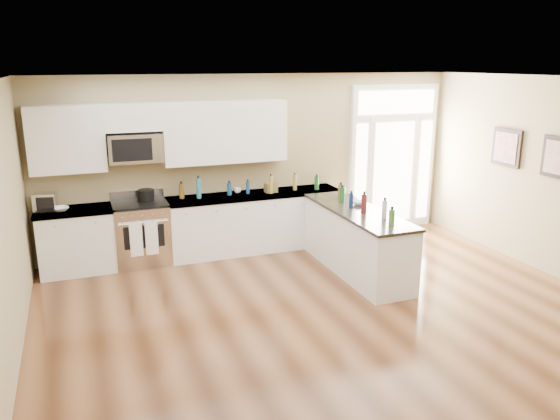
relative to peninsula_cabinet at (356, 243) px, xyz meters
name	(u,v)px	position (x,y,z in m)	size (l,w,h in m)	color
ground	(379,357)	(-0.93, -2.24, -0.43)	(8.00, 8.00, 0.00)	#482814
room_shell	(387,199)	(-0.93, -2.24, 1.27)	(8.00, 8.00, 8.00)	tan
back_cabinet_left	(78,242)	(-3.80, 1.45, 0.00)	(1.10, 0.66, 0.94)	white
back_cabinet_right	(255,224)	(-1.08, 1.45, 0.00)	(2.85, 0.66, 0.94)	white
peninsula_cabinet	(356,243)	(0.00, 0.00, 0.00)	(0.69, 2.32, 0.94)	white
upper_cabinet_left	(66,139)	(-3.81, 1.59, 1.49)	(1.04, 0.33, 0.95)	white
upper_cabinet_right	(225,132)	(-1.50, 1.59, 1.49)	(1.94, 0.33, 0.95)	white
upper_cabinet_short	(133,117)	(-2.88, 1.59, 1.77)	(0.82, 0.33, 0.40)	white
microwave	(135,148)	(-2.88, 1.56, 1.33)	(0.78, 0.41, 0.42)	silver
entry_door	(393,158)	(1.62, 1.71, 0.87)	(1.70, 0.10, 2.60)	white
wall_art_near	(506,148)	(2.54, -0.04, 1.27)	(0.05, 0.58, 0.58)	black
wall_art_far	(559,158)	(2.54, -1.04, 1.27)	(0.05, 0.58, 0.58)	black
kitchen_range	(142,233)	(-2.88, 1.45, 0.04)	(0.80, 0.71, 1.08)	silver
stockpot	(146,195)	(-2.76, 1.55, 0.61)	(0.24, 0.24, 0.19)	black
toaster_oven	(45,202)	(-4.17, 1.51, 0.63)	(0.30, 0.23, 0.26)	silver
cardboard_box	(271,188)	(-0.80, 1.44, 0.58)	(0.19, 0.14, 0.16)	brown
bowl_left	(61,209)	(-3.97, 1.43, 0.53)	(0.22, 0.22, 0.05)	white
bowl_peninsula	(359,203)	(0.15, 0.23, 0.53)	(0.19, 0.19, 0.06)	white
cup_counter	(237,190)	(-1.32, 1.58, 0.55)	(0.11, 0.11, 0.09)	white
counter_bottles	(297,194)	(-0.63, 0.75, 0.62)	(2.42, 2.46, 0.31)	#19591E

